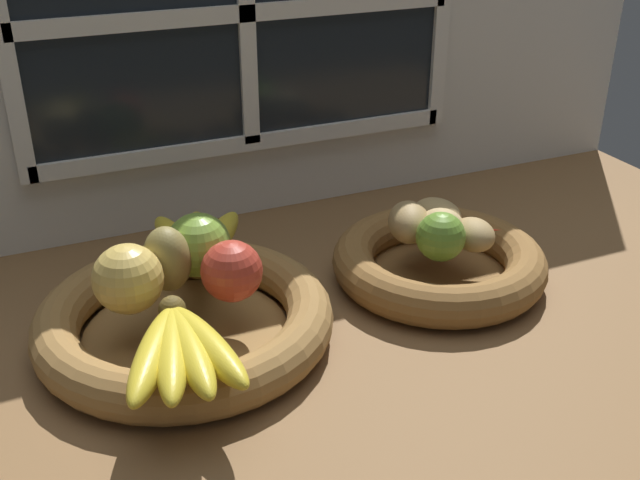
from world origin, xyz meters
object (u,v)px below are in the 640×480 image
(banana_bunch_back, at_px, (197,241))
(chili_pepper, at_px, (450,230))
(apple_golden_left, at_px, (128,279))
(potato_small, at_px, (473,235))
(fruit_bowl_right, at_px, (439,263))
(potato_back, at_px, (437,214))
(apple_red_right, at_px, (232,271))
(potato_oblong, at_px, (409,222))
(lime_near, at_px, (441,237))
(fruit_bowl_left, at_px, (185,320))
(banana_bunch_front, at_px, (180,349))
(apple_green_back, at_px, (198,245))
(pear_brown, at_px, (167,259))
(potato_large, at_px, (441,227))

(banana_bunch_back, xyz_separation_m, chili_pepper, (0.32, -0.09, -0.00))
(apple_golden_left, bearing_deg, potato_small, -3.99)
(fruit_bowl_right, relative_size, potato_back, 3.89)
(apple_golden_left, xyz_separation_m, chili_pepper, (0.42, 0.01, -0.03))
(apple_golden_left, relative_size, apple_red_right, 1.11)
(potato_oblong, distance_m, lime_near, 0.06)
(apple_red_right, xyz_separation_m, potato_oblong, (0.26, 0.05, -0.01))
(fruit_bowl_left, bearing_deg, lime_near, -6.42)
(fruit_bowl_right, xyz_separation_m, potato_small, (0.03, -0.03, 0.05))
(apple_red_right, distance_m, banana_bunch_front, 0.13)
(apple_golden_left, xyz_separation_m, potato_oblong, (0.37, 0.03, -0.01))
(apple_green_back, bearing_deg, chili_pepper, -6.57)
(pear_brown, bearing_deg, banana_bunch_front, -99.39)
(fruit_bowl_right, bearing_deg, apple_golden_left, 179.94)
(lime_near, bearing_deg, potato_back, 61.02)
(apple_red_right, xyz_separation_m, potato_back, (0.31, 0.06, -0.01))
(apple_golden_left, distance_m, apple_green_back, 0.10)
(apple_golden_left, height_order, potato_back, apple_golden_left)
(apple_golden_left, xyz_separation_m, banana_bunch_back, (0.10, 0.10, -0.02))
(fruit_bowl_right, distance_m, lime_near, 0.07)
(fruit_bowl_left, distance_m, apple_green_back, 0.09)
(apple_green_back, height_order, lime_near, apple_green_back)
(potato_back, xyz_separation_m, potato_large, (-0.02, -0.04, 0.00))
(apple_golden_left, relative_size, potato_small, 1.25)
(banana_bunch_back, bearing_deg, fruit_bowl_right, -19.23)
(fruit_bowl_left, relative_size, lime_near, 5.57)
(fruit_bowl_right, distance_m, chili_pepper, 0.05)
(banana_bunch_back, bearing_deg, potato_large, -19.23)
(potato_oblong, bearing_deg, potato_small, -41.42)
(fruit_bowl_right, height_order, potato_oblong, potato_oblong)
(fruit_bowl_left, bearing_deg, banana_bunch_front, -105.11)
(apple_golden_left, bearing_deg, apple_red_right, -11.39)
(banana_bunch_front, relative_size, potato_small, 2.85)
(fruit_bowl_left, relative_size, banana_bunch_back, 2.08)
(apple_golden_left, bearing_deg, fruit_bowl_left, -0.43)
(apple_golden_left, height_order, chili_pepper, apple_golden_left)
(banana_bunch_back, xyz_separation_m, potato_oblong, (0.26, -0.08, 0.01))
(potato_large, bearing_deg, fruit_bowl_right, -90.00)
(fruit_bowl_right, relative_size, apple_green_back, 3.61)
(banana_bunch_front, relative_size, potato_oblong, 2.29)
(potato_back, bearing_deg, potato_large, -114.44)
(banana_bunch_back, height_order, potato_oblong, potato_oblong)
(banana_bunch_front, distance_m, banana_bunch_back, 0.24)
(apple_red_right, height_order, pear_brown, pear_brown)
(pear_brown, height_order, potato_back, pear_brown)
(chili_pepper, bearing_deg, potato_back, 119.06)
(fruit_bowl_right, bearing_deg, pear_brown, 175.53)
(lime_near, bearing_deg, chili_pepper, 45.50)
(apple_golden_left, distance_m, pear_brown, 0.06)
(fruit_bowl_right, bearing_deg, fruit_bowl_left, 180.00)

